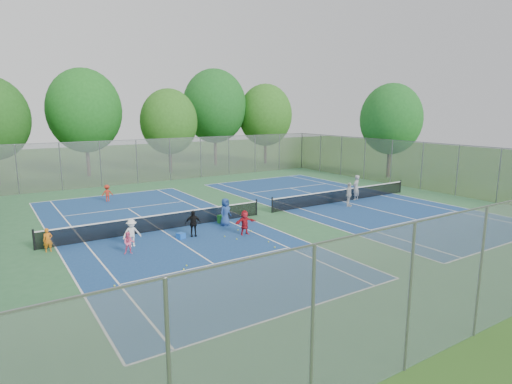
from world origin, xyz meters
TOP-DOWN VIEW (x-y plane):
  - ground at (0.00, 0.00)m, footprint 120.00×120.00m
  - court_pad at (0.00, 0.00)m, footprint 32.00×32.00m
  - court_left at (-7.00, 0.00)m, footprint 10.97×23.77m
  - court_right at (7.00, 0.00)m, footprint 10.97×23.77m
  - net_left at (-7.00, 0.00)m, footprint 12.87×0.10m
  - net_right at (7.00, 0.00)m, footprint 12.87×0.10m
  - fence_north at (0.00, 16.00)m, footprint 32.00×0.10m
  - fence_east at (16.00, 0.00)m, footprint 0.10×32.00m
  - tree_nl at (-6.00, 23.00)m, footprint 7.20×7.20m
  - tree_nc at (2.00, 21.00)m, footprint 6.00×6.00m
  - tree_nr at (9.00, 24.00)m, footprint 7.60×7.60m
  - tree_ne at (15.00, 22.00)m, footprint 6.60×6.60m
  - tree_side_e at (19.00, 6.00)m, footprint 6.00×6.00m
  - ball_crate at (-6.71, -2.09)m, footprint 0.47×0.47m
  - ball_hopper at (-3.50, -0.44)m, footprint 0.27×0.27m
  - student_a at (-12.84, -0.60)m, footprint 0.43×0.28m
  - student_b at (-9.70, -2.99)m, footprint 0.63×0.56m
  - student_c at (-9.24, -1.97)m, footprint 0.91×0.53m
  - student_d at (-5.97, -2.04)m, footprint 0.91×0.62m
  - student_e at (-3.48, -1.09)m, footprint 0.94×0.78m
  - student_f at (-3.50, -3.28)m, footprint 1.28×0.44m
  - child_far_baseline at (-7.56, 9.47)m, footprint 0.87×0.57m
  - instructor at (8.19, -0.09)m, footprint 0.79×0.64m
  - teen_court_b at (6.16, -1.39)m, footprint 1.07×0.87m
  - tennis_ball_0 at (-3.47, -6.04)m, footprint 0.07×0.07m
  - tennis_ball_1 at (-4.35, -3.86)m, footprint 0.07×0.07m
  - tennis_ball_2 at (-8.12, -5.99)m, footprint 0.07×0.07m
  - tennis_ball_3 at (-8.41, -6.34)m, footprint 0.07×0.07m
  - tennis_ball_4 at (-3.43, -2.43)m, footprint 0.07×0.07m
  - tennis_ball_5 at (-5.25, -6.60)m, footprint 0.07×0.07m
  - tennis_ball_6 at (-3.22, -5.15)m, footprint 0.07×0.07m
  - tennis_ball_7 at (-2.92, -2.99)m, footprint 0.07×0.07m
  - tennis_ball_8 at (-11.32, -6.48)m, footprint 0.07×0.07m
  - tennis_ball_9 at (-7.47, -6.62)m, footprint 0.07×0.07m
  - tennis_ball_10 at (-10.47, -6.63)m, footprint 0.07×0.07m
  - tennis_ball_11 at (-4.65, -3.10)m, footprint 0.07×0.07m

SIDE VIEW (x-z plane):
  - ground at x=0.00m, z-range 0.00..0.00m
  - court_pad at x=0.00m, z-range 0.00..0.01m
  - court_left at x=-7.00m, z-range 0.01..0.02m
  - court_right at x=7.00m, z-range 0.01..0.02m
  - tennis_ball_0 at x=-3.47m, z-range 0.00..0.07m
  - tennis_ball_1 at x=-4.35m, z-range 0.00..0.07m
  - tennis_ball_2 at x=-8.12m, z-range 0.00..0.07m
  - tennis_ball_3 at x=-8.41m, z-range 0.00..0.07m
  - tennis_ball_4 at x=-3.43m, z-range 0.00..0.07m
  - tennis_ball_5 at x=-5.25m, z-range 0.00..0.07m
  - tennis_ball_6 at x=-3.22m, z-range 0.00..0.07m
  - tennis_ball_7 at x=-2.92m, z-range 0.00..0.07m
  - tennis_ball_8 at x=-11.32m, z-range 0.00..0.07m
  - tennis_ball_9 at x=-7.47m, z-range 0.00..0.07m
  - tennis_ball_10 at x=-10.47m, z-range 0.00..0.07m
  - tennis_ball_11 at x=-4.65m, z-range 0.00..0.07m
  - ball_crate at x=-6.71m, z-range 0.00..0.32m
  - ball_hopper at x=-3.50m, z-range 0.00..0.49m
  - net_left at x=-7.00m, z-range 0.00..0.91m
  - net_right at x=7.00m, z-range 0.00..0.91m
  - student_b at x=-9.70m, z-range 0.00..1.08m
  - student_a at x=-12.84m, z-range 0.00..1.16m
  - child_far_baseline at x=-7.56m, z-range 0.00..1.25m
  - student_f at x=-3.50m, z-range 0.00..1.36m
  - student_c at x=-9.24m, z-range 0.00..1.39m
  - student_d at x=-5.97m, z-range 0.00..1.43m
  - student_e at x=-3.48m, z-range 0.00..1.64m
  - teen_court_b at x=6.16m, z-range 0.00..1.70m
  - instructor at x=8.19m, z-range 0.00..1.89m
  - fence_north at x=0.00m, z-range 0.00..4.00m
  - fence_east at x=16.00m, z-range 0.00..4.00m
  - tree_nc at x=2.00m, z-range 0.97..9.82m
  - tree_side_e at x=19.00m, z-range 1.14..10.34m
  - tree_ne at x=15.00m, z-range 1.08..10.85m
  - tree_nl at x=-6.00m, z-range 1.20..11.89m
  - tree_nr at x=9.00m, z-range 1.33..12.75m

